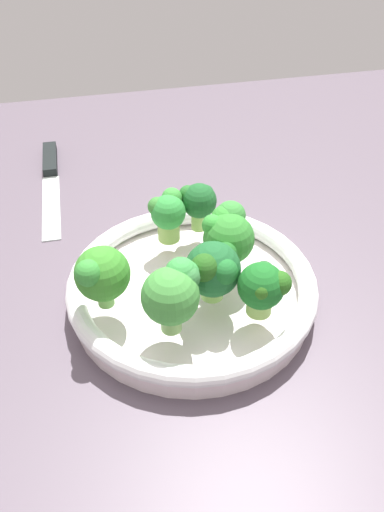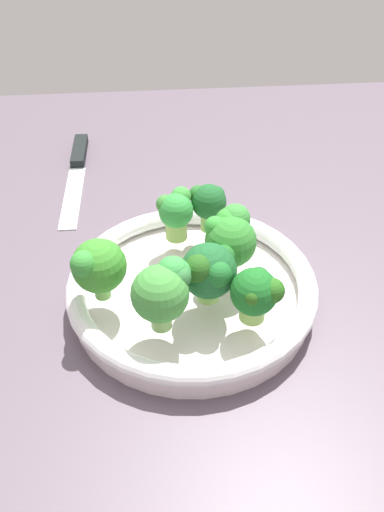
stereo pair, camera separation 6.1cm
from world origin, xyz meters
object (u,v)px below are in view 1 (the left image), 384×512
object	(u,v)px
broccoli_floret_1	(168,213)
knife	(50,175)
broccoli_floret_0	(100,274)
bowl	(192,289)
broccoli_floret_3	(263,287)
broccoli_floret_6	(214,269)
broccoli_floret_5	(228,233)
broccoli_floret_4	(198,201)
broccoli_floret_2	(174,292)

from	to	relation	value
broccoli_floret_1	knife	xyz separation A→B (cm)	(-14.85, 25.05, -7.47)
broccoli_floret_0	broccoli_floret_1	distance (cm)	13.78
bowl	broccoli_floret_3	xyz separation A→B (cm)	(5.95, -7.22, 5.70)
broccoli_floret_6	knife	bearing A→B (deg)	115.64
broccoli_floret_1	broccoli_floret_5	size ratio (longest dim) A/B	0.86
broccoli_floret_0	broccoli_floret_6	world-z (taller)	broccoli_floret_0
broccoli_floret_4	broccoli_floret_5	size ratio (longest dim) A/B	0.87
broccoli_floret_1	broccoli_floret_2	bearing A→B (deg)	-98.18
bowl	broccoli_floret_5	distance (cm)	8.06
broccoli_floret_0	broccoli_floret_4	size ratio (longest dim) A/B	1.15
broccoli_floret_2	broccoli_floret_4	bearing A→B (deg)	69.06
broccoli_floret_6	broccoli_floret_4	bearing A→B (deg)	84.26
broccoli_floret_4	broccoli_floret_2	bearing A→B (deg)	-110.94
broccoli_floret_5	bowl	bearing A→B (deg)	-162.79
broccoli_floret_0	broccoli_floret_2	distance (cm)	8.31
broccoli_floret_1	broccoli_floret_6	distance (cm)	12.01
broccoli_floret_1	broccoli_floret_3	size ratio (longest dim) A/B	1.02
broccoli_floret_5	broccoli_floret_6	size ratio (longest dim) A/B	1.06
knife	broccoli_floret_0	bearing A→B (deg)	-80.72
broccoli_floret_1	broccoli_floret_4	xyz separation A→B (cm)	(4.10, 1.36, 0.23)
broccoli_floret_6	broccoli_floret_3	bearing A→B (deg)	-36.47
bowl	broccoli_floret_1	xyz separation A→B (cm)	(-1.30, 7.76, 5.88)
broccoli_floret_0	broccoli_floret_5	xyz separation A→B (cm)	(14.86, 4.00, -0.02)
broccoli_floret_3	broccoli_floret_5	distance (cm)	8.78
broccoli_floret_1	broccoli_floret_3	bearing A→B (deg)	-64.18
broccoli_floret_4	broccoli_floret_5	bearing A→B (deg)	-77.60
bowl	broccoli_floret_1	world-z (taller)	broccoli_floret_1
broccoli_floret_6	knife	size ratio (longest dim) A/B	0.26
broccoli_floret_6	broccoli_floret_5	bearing A→B (deg)	60.46
broccoli_floret_4	broccoli_floret_5	xyz separation A→B (cm)	(1.70, -7.73, 0.43)
broccoli_floret_0	broccoli_floret_4	world-z (taller)	broccoli_floret_0
broccoli_floret_0	broccoli_floret_1	bearing A→B (deg)	48.85
bowl	broccoli_floret_0	distance (cm)	12.53
broccoli_floret_3	broccoli_floret_5	size ratio (longest dim) A/B	0.84
broccoli_floret_0	broccoli_floret_6	bearing A→B (deg)	-6.33
broccoli_floret_4	broccoli_floret_6	size ratio (longest dim) A/B	0.92
broccoli_floret_0	broccoli_floret_1	world-z (taller)	broccoli_floret_0
broccoli_floret_0	broccoli_floret_6	distance (cm)	11.92
broccoli_floret_2	broccoli_floret_3	world-z (taller)	broccoli_floret_2
bowl	knife	size ratio (longest dim) A/B	1.11
broccoli_floret_2	broccoli_floret_4	xyz separation A→B (cm)	(6.24, 16.32, -0.81)
broccoli_floret_2	broccoli_floret_3	bearing A→B (deg)	-0.12
bowl	broccoli_floret_0	bearing A→B (deg)	-165.87
bowl	broccoli_floret_4	world-z (taller)	broccoli_floret_4
broccoli_floret_1	broccoli_floret_6	xyz separation A→B (cm)	(2.78, -11.68, 0.26)
bowl	broccoli_floret_5	bearing A→B (deg)	17.21
knife	bowl	bearing A→B (deg)	-63.80
broccoli_floret_1	knife	bearing A→B (deg)	120.65
broccoli_floret_4	broccoli_floret_5	distance (cm)	7.92
broccoli_floret_1	broccoli_floret_0	bearing A→B (deg)	-131.15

